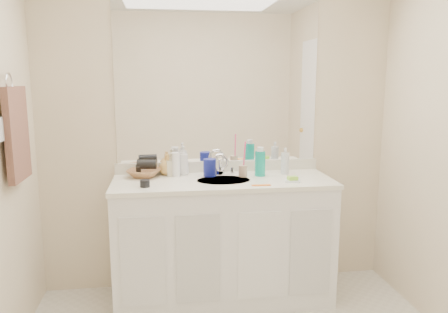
% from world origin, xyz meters
% --- Properties ---
extents(wall_back, '(2.60, 0.02, 2.40)m').
position_xyz_m(wall_back, '(0.00, 1.30, 1.20)').
color(wall_back, beige).
rests_on(wall_back, floor).
extents(wall_front, '(2.60, 0.02, 2.40)m').
position_xyz_m(wall_front, '(0.00, -1.30, 1.20)').
color(wall_front, beige).
rests_on(wall_front, floor).
extents(vanity_cabinet, '(1.50, 0.55, 0.85)m').
position_xyz_m(vanity_cabinet, '(0.00, 1.02, 0.42)').
color(vanity_cabinet, white).
rests_on(vanity_cabinet, floor).
extents(countertop, '(1.52, 0.57, 0.03)m').
position_xyz_m(countertop, '(0.00, 1.02, 0.86)').
color(countertop, white).
rests_on(countertop, vanity_cabinet).
extents(backsplash, '(1.52, 0.03, 0.08)m').
position_xyz_m(backsplash, '(0.00, 1.29, 0.92)').
color(backsplash, silver).
rests_on(backsplash, countertop).
extents(sink_basin, '(0.37, 0.37, 0.02)m').
position_xyz_m(sink_basin, '(0.00, 1.00, 0.87)').
color(sink_basin, '#B6AA9F').
rests_on(sink_basin, countertop).
extents(faucet, '(0.02, 0.02, 0.11)m').
position_xyz_m(faucet, '(0.00, 1.18, 0.94)').
color(faucet, silver).
rests_on(faucet, countertop).
extents(mirror, '(1.48, 0.01, 1.20)m').
position_xyz_m(mirror, '(0.00, 1.29, 1.56)').
color(mirror, white).
rests_on(mirror, wall_back).
extents(blue_mug, '(0.09, 0.09, 0.12)m').
position_xyz_m(blue_mug, '(-0.08, 1.14, 0.94)').
color(blue_mug, navy).
rests_on(blue_mug, countertop).
extents(tan_cup, '(0.08, 0.08, 0.08)m').
position_xyz_m(tan_cup, '(0.15, 1.09, 0.92)').
color(tan_cup, tan).
rests_on(tan_cup, countertop).
extents(toothbrush, '(0.02, 0.04, 0.21)m').
position_xyz_m(toothbrush, '(0.16, 1.09, 1.03)').
color(toothbrush, '#FE427F').
rests_on(toothbrush, tan_cup).
extents(mouthwash_bottle, '(0.10, 0.10, 0.18)m').
position_xyz_m(mouthwash_bottle, '(0.28, 1.10, 0.97)').
color(mouthwash_bottle, '#0D9E8A').
rests_on(mouthwash_bottle, countertop).
extents(clear_pump_bottle, '(0.06, 0.06, 0.16)m').
position_xyz_m(clear_pump_bottle, '(0.47, 1.14, 0.96)').
color(clear_pump_bottle, silver).
rests_on(clear_pump_bottle, countertop).
extents(soap_dish, '(0.12, 0.10, 0.01)m').
position_xyz_m(soap_dish, '(0.46, 0.89, 0.89)').
color(soap_dish, white).
rests_on(soap_dish, countertop).
extents(green_soap, '(0.07, 0.05, 0.02)m').
position_xyz_m(green_soap, '(0.46, 0.89, 0.90)').
color(green_soap, '#99E337').
rests_on(green_soap, soap_dish).
extents(orange_comb, '(0.12, 0.03, 0.01)m').
position_xyz_m(orange_comb, '(0.22, 0.81, 0.88)').
color(orange_comb, orange).
rests_on(orange_comb, countertop).
extents(dark_jar, '(0.08, 0.08, 0.05)m').
position_xyz_m(dark_jar, '(-0.53, 0.88, 0.90)').
color(dark_jar, black).
rests_on(dark_jar, countertop).
extents(extra_white_bottle, '(0.06, 0.06, 0.17)m').
position_xyz_m(extra_white_bottle, '(-0.32, 1.16, 0.97)').
color(extra_white_bottle, white).
rests_on(extra_white_bottle, countertop).
extents(soap_bottle_white, '(0.10, 0.10, 0.21)m').
position_xyz_m(soap_bottle_white, '(-0.27, 1.22, 0.99)').
color(soap_bottle_white, white).
rests_on(soap_bottle_white, countertop).
extents(soap_bottle_cream, '(0.08, 0.08, 0.16)m').
position_xyz_m(soap_bottle_cream, '(-0.35, 1.20, 0.96)').
color(soap_bottle_cream, beige).
rests_on(soap_bottle_cream, countertop).
extents(soap_bottle_yellow, '(0.15, 0.15, 0.15)m').
position_xyz_m(soap_bottle_yellow, '(-0.38, 1.23, 0.95)').
color(soap_bottle_yellow, '#E6B059').
rests_on(soap_bottle_yellow, countertop).
extents(wicker_basket, '(0.30, 0.30, 0.06)m').
position_xyz_m(wicker_basket, '(-0.54, 1.18, 0.91)').
color(wicker_basket, '#94613B').
rests_on(wicker_basket, countertop).
extents(hair_dryer, '(0.14, 0.08, 0.07)m').
position_xyz_m(hair_dryer, '(-0.52, 1.18, 0.97)').
color(hair_dryer, black).
rests_on(hair_dryer, wicker_basket).
extents(towel_ring, '(0.01, 0.11, 0.11)m').
position_xyz_m(towel_ring, '(-1.27, 0.77, 1.55)').
color(towel_ring, silver).
rests_on(towel_ring, wall_left).
extents(hand_towel, '(0.04, 0.32, 0.55)m').
position_xyz_m(hand_towel, '(-1.25, 0.77, 1.25)').
color(hand_towel, '#51342B').
rests_on(hand_towel, towel_ring).
extents(switch_plate, '(0.01, 0.08, 0.13)m').
position_xyz_m(switch_plate, '(-1.27, 0.57, 1.30)').
color(switch_plate, silver).
rests_on(switch_plate, wall_left).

